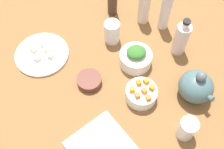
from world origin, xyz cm
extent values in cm
cube|color=brown|center=(0.00, 0.00, 1.50)|extent=(190.00, 190.00, 3.00)
cylinder|color=white|center=(-27.53, -18.54, 3.60)|extent=(23.21, 23.21, 1.20)
cylinder|color=white|center=(-2.18, 13.18, 6.03)|extent=(13.49, 13.49, 6.06)
cylinder|color=white|center=(12.43, 5.46, 5.81)|extent=(12.25, 12.25, 5.61)
cylinder|color=brown|center=(-4.35, -8.15, 4.57)|extent=(9.99, 9.99, 3.14)
ellipsoid|color=#456567|center=(22.46, 23.56, 9.03)|extent=(13.54, 13.05, 12.07)
sphere|color=#515D61|center=(22.46, 23.56, 16.59)|extent=(3.79, 3.79, 3.79)
cylinder|color=#456567|center=(28.21, 23.56, 10.54)|extent=(5.38, 2.00, 3.93)
cylinder|color=silver|center=(2.46, 32.69, 10.60)|extent=(6.05, 6.05, 15.20)
cylinder|color=silver|center=(2.46, 32.69, 19.45)|extent=(2.72, 2.72, 2.50)
cylinder|color=black|center=(2.46, 32.69, 21.30)|extent=(3.02, 3.02, 1.20)
cylinder|color=silver|center=(-12.17, 35.84, 13.48)|extent=(4.68, 4.68, 20.96)
cylinder|color=silver|center=(-20.27, 30.37, 11.76)|extent=(5.27, 5.27, 17.52)
cylinder|color=white|center=(-18.19, 11.71, 8.27)|extent=(6.87, 6.87, 10.55)
cylinder|color=white|center=(33.10, 10.15, 7.82)|extent=(6.49, 6.49, 9.65)
cube|color=orange|center=(13.38, 5.81, 9.51)|extent=(1.81, 1.81, 1.80)
cube|color=orange|center=(13.53, 2.52, 9.51)|extent=(2.16, 2.16, 1.80)
cube|color=orange|center=(13.79, 9.00, 9.51)|extent=(2.37, 2.37, 1.80)
cube|color=orange|center=(9.44, 6.03, 9.51)|extent=(2.23, 2.23, 1.80)
cube|color=orange|center=(16.55, 5.32, 9.51)|extent=(2.21, 2.21, 1.80)
cube|color=orange|center=(10.42, 2.30, 9.51)|extent=(2.43, 2.43, 1.80)
cube|color=orange|center=(10.42, 8.86, 9.51)|extent=(1.81, 1.81, 1.80)
ellipsoid|color=#336D29|center=(-2.18, 13.18, 10.76)|extent=(9.84, 10.27, 3.39)
cube|color=white|center=(-30.85, -20.69, 5.30)|extent=(2.86, 2.86, 2.20)
cube|color=white|center=(-25.55, -21.41, 5.30)|extent=(2.74, 2.74, 2.20)
cube|color=white|center=(-27.76, -15.83, 5.30)|extent=(2.99, 2.99, 2.20)
cube|color=white|center=(-23.91, -16.08, 5.30)|extent=(3.09, 3.09, 2.20)
cube|color=#F8E8CD|center=(-31.30, -16.03, 5.30)|extent=(3.10, 3.10, 2.20)
pyramid|color=beige|center=(21.54, -12.33, 5.01)|extent=(7.40, 7.28, 2.02)
camera|label=1|loc=(46.57, -30.07, 98.71)|focal=43.09mm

